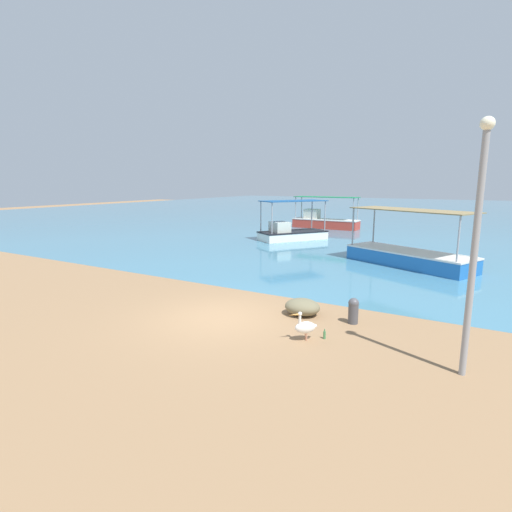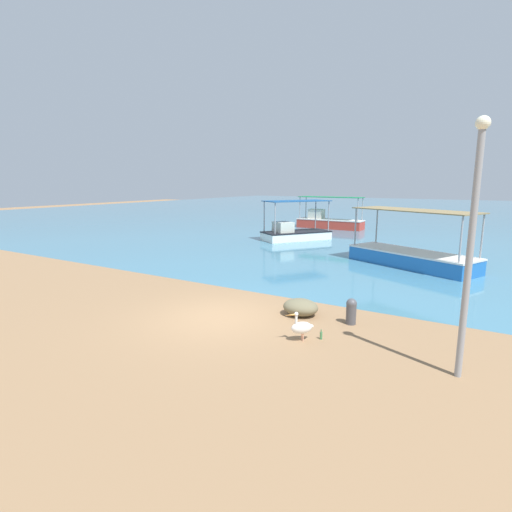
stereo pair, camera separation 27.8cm
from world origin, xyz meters
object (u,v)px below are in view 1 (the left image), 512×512
Objects in this scene: fishing_boat_outer at (291,232)px; net_pile at (302,307)px; fishing_boat_center at (324,221)px; lamp_post at (476,236)px; fishing_boat_far_right at (408,255)px; glass_bottle at (324,335)px; pelican at (305,327)px; mooring_bollard at (353,310)px.

net_pile is (7.32, -14.64, -0.32)m from fishing_boat_outer.
fishing_boat_center is 27.76m from lamp_post.
fishing_boat_far_right is 5.84× the size of net_pile.
lamp_post is 4.44m from glass_bottle.
pelican is at bearing -138.24° from glass_bottle.
fishing_boat_far_right is at bearing 86.78° from pelican.
pelican is at bearing -70.30° from fishing_boat_center.
net_pile is 1.98m from glass_bottle.
fishing_boat_outer reaches higher than pelican.
fishing_boat_outer is 17.10m from mooring_bollard.
fishing_boat_center is at bearing 125.44° from fishing_boat_far_right.
fishing_boat_far_right reaches higher than glass_bottle.
fishing_boat_far_right is 8.18× the size of pelican.
fishing_boat_far_right is 10.99m from glass_bottle.
fishing_boat_outer is 0.95× the size of lamp_post.
fishing_boat_center is at bearing 94.29° from fishing_boat_outer.
mooring_bollard is (8.92, -14.59, -0.17)m from fishing_boat_outer.
fishing_boat_far_right is 11.36m from pelican.
lamp_post is at bearing -32.73° from mooring_bollard.
net_pile is at bearing -99.14° from fishing_boat_far_right.
net_pile is at bearing -63.43° from fishing_boat_outer.
fishing_boat_center is 7.63× the size of mooring_bollard.
glass_bottle is (9.23, -24.27, -0.55)m from fishing_boat_center.
fishing_boat_outer is at bearing 118.12° from glass_bottle.
pelican is 2.04m from mooring_bollard.
fishing_boat_outer is 18.94× the size of glass_bottle.
fishing_boat_far_right reaches higher than pelican.
fishing_boat_outer reaches higher than mooring_bollard.
fishing_boat_outer is 20.52m from lamp_post.
fishing_boat_center reaches higher than net_pile.
fishing_boat_center is at bearing 112.76° from mooring_bollard.
lamp_post is (3.07, -11.36, 2.48)m from fishing_boat_far_right.
glass_bottle is (0.41, 0.37, -0.27)m from pelican.
mooring_bollard is at bearing -58.54° from fishing_boat_outer.
fishing_boat_center is (-9.46, 13.29, 0.10)m from fishing_boat_far_right.
glass_bottle is at bearing -91.19° from fishing_boat_far_right.
fishing_boat_outer is 0.87× the size of fishing_boat_center.
fishing_boat_outer is 8.16m from fishing_boat_center.
pelican is at bearing -64.35° from net_pile.
net_pile is (-1.60, -0.05, -0.15)m from mooring_bollard.
lamp_post is (12.53, -24.65, 2.39)m from fishing_boat_center.
fishing_boat_center reaches higher than fishing_boat_far_right.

